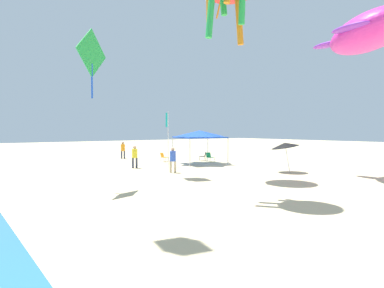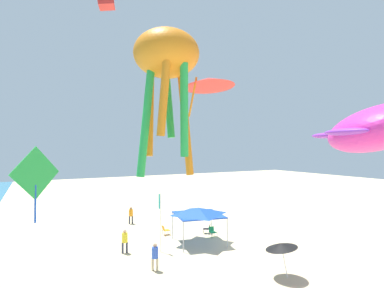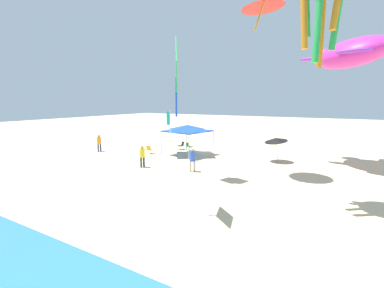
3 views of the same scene
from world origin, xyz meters
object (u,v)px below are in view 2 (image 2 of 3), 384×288
object	(u,v)px
canopy_tent	(199,212)
folding_chair_left_of_tent	(165,229)
kite_turtle_magenta	(378,128)
person_near_umbrella	(155,254)
person_beachcomber	(131,214)
folding_chair_near_cooler	(208,228)
kite_octopus_orange	(166,62)
person_by_tent	(125,239)
kite_diamond_green	(36,176)
kite_delta_red	(209,82)
beach_umbrella	(281,246)
banner_flag	(160,216)
folding_chair_facing_ocean	(212,231)

from	to	relation	value
canopy_tent	folding_chair_left_of_tent	xyz separation A→B (m)	(3.28, 1.49, -2.02)
folding_chair_left_of_tent	kite_turtle_magenta	bearing A→B (deg)	-166.28
person_near_umbrella	kite_turtle_magenta	size ratio (longest dim) A/B	0.23
person_beachcomber	person_near_umbrella	world-z (taller)	person_near_umbrella
folding_chair_near_cooler	kite_octopus_orange	world-z (taller)	kite_octopus_orange
canopy_tent	person_by_tent	bearing A→B (deg)	84.99
person_beachcomber	kite_diamond_green	distance (m)	17.94
canopy_tent	kite_turtle_magenta	world-z (taller)	kite_turtle_magenta
kite_delta_red	beach_umbrella	bearing A→B (deg)	-12.86
folding_chair_left_of_tent	banner_flag	size ratio (longest dim) A/B	0.19
canopy_tent	kite_diamond_green	xyz separation A→B (m)	(-6.40, 11.57, 3.86)
folding_chair_facing_ocean	kite_delta_red	world-z (taller)	kite_delta_red
canopy_tent	kite_diamond_green	world-z (taller)	kite_diamond_green
canopy_tent	person_beachcomber	xyz separation A→B (m)	(8.44, 3.01, -1.50)
kite_diamond_green	person_by_tent	bearing A→B (deg)	16.05
kite_diamond_green	kite_octopus_orange	size ratio (longest dim) A/B	0.65
beach_umbrella	kite_octopus_orange	world-z (taller)	kite_octopus_orange
canopy_tent	person_beachcomber	world-z (taller)	canopy_tent
person_near_umbrella	kite_delta_red	bearing A→B (deg)	-27.36
folding_chair_left_of_tent	kite_turtle_magenta	size ratio (longest dim) A/B	0.11
person_by_tent	kite_diamond_green	distance (m)	10.47
banner_flag	person_by_tent	distance (m)	2.97
beach_umbrella	person_beachcomber	world-z (taller)	beach_umbrella
canopy_tent	kite_turtle_magenta	bearing A→B (deg)	-168.93
kite_turtle_magenta	beach_umbrella	bearing A→B (deg)	64.84
folding_chair_facing_ocean	kite_octopus_orange	size ratio (longest dim) A/B	0.16
kite_diamond_green	kite_turtle_magenta	bearing A→B (deg)	-58.00
folding_chair_facing_ocean	person_near_umbrella	distance (m)	8.13
person_near_umbrella	kite_octopus_orange	xyz separation A→B (m)	(-7.92, 2.64, 9.50)
beach_umbrella	folding_chair_facing_ocean	world-z (taller)	beach_umbrella
folding_chair_left_of_tent	canopy_tent	bearing A→B (deg)	-155.88
folding_chair_left_of_tent	person_by_tent	bearing A→B (deg)	122.44
canopy_tent	folding_chair_near_cooler	size ratio (longest dim) A/B	5.06
beach_umbrella	kite_octopus_orange	size ratio (longest dim) A/B	0.45
person_beachcomber	kite_octopus_orange	distance (m)	22.43
canopy_tent	beach_umbrella	world-z (taller)	canopy_tent
banner_flag	person_beachcomber	xyz separation A→B (m)	(8.85, -0.45, -1.57)
folding_chair_facing_ocean	kite_turtle_magenta	world-z (taller)	kite_turtle_magenta
beach_umbrella	kite_diamond_green	world-z (taller)	kite_diamond_green
beach_umbrella	kite_delta_red	bearing A→B (deg)	87.99
canopy_tent	folding_chair_near_cooler	xyz separation A→B (m)	(1.95, -2.01, -2.02)
canopy_tent	person_beachcomber	bearing A→B (deg)	19.64
person_near_umbrella	canopy_tent	bearing A→B (deg)	79.59
folding_chair_left_of_tent	folding_chair_facing_ocean	world-z (taller)	same
folding_chair_facing_ocean	person_by_tent	distance (m)	7.70
person_near_umbrella	kite_diamond_green	xyz separation A→B (m)	(-2.97, 6.56, 5.36)
banner_flag	kite_octopus_orange	distance (m)	14.14
person_beachcomber	canopy_tent	bearing A→B (deg)	-71.69
folding_chair_near_cooler	kite_delta_red	xyz separation A→B (m)	(-9.58, 5.70, 10.46)
beach_umbrella	folding_chair_facing_ocean	size ratio (longest dim) A/B	2.74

